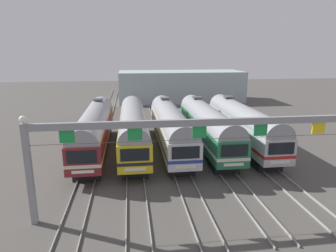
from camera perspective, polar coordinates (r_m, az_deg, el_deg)
name	(u,v)px	position (r m, az deg, el deg)	size (l,w,h in m)	color
ground_plane	(171,149)	(33.42, 0.48, -4.42)	(160.00, 160.00, 0.00)	#4C4944
track_bed	(157,116)	(49.71, -2.16, 1.85)	(17.75, 70.00, 0.15)	gray
commuter_train_maroon	(95,128)	(32.60, -13.80, -0.39)	(2.88, 18.06, 5.05)	maroon
commuter_train_yellow	(133,127)	(32.37, -6.65, -0.17)	(2.88, 18.06, 4.77)	gold
commuter_train_silver	(171,126)	(32.66, 0.49, 0.06)	(2.88, 18.06, 5.05)	silver
commuter_train_green	(207,125)	(33.44, 7.40, 0.27)	(2.88, 18.06, 5.05)	#236B42
commuter_train_stainless	(242,123)	(34.68, 13.91, 0.47)	(2.88, 18.06, 5.05)	#B2B5BA
catenary_gantry	(199,138)	(19.17, 5.96, -2.26)	(21.49, 0.44, 6.97)	gray
maintenance_building	(181,86)	(65.54, 2.41, 7.59)	(26.20, 10.00, 6.39)	#9EB2B7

